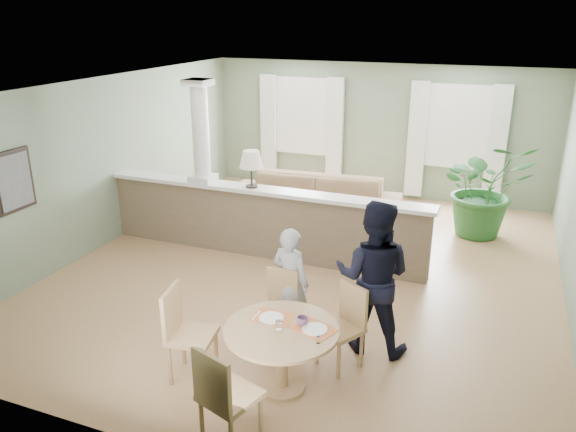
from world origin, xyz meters
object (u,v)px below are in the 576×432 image
at_px(chair_near, 223,394).
at_px(chair_side, 184,329).
at_px(man_person, 373,277).
at_px(chair_far_man, 345,322).
at_px(chair_far_boy, 280,303).
at_px(dining_table, 282,341).
at_px(child_person, 291,281).
at_px(houseplant, 485,189).
at_px(sofa, 312,204).

relative_size(chair_near, chair_side, 0.99).
height_order(chair_side, man_person, man_person).
bearing_deg(man_person, chair_far_man, 62.63).
bearing_deg(chair_far_boy, man_person, 6.99).
bearing_deg(chair_near, chair_side, -23.80).
distance_m(dining_table, child_person, 1.09).
xyz_separation_m(houseplant, man_person, (-0.95, -4.12, 0.06)).
distance_m(chair_far_boy, man_person, 1.13).
bearing_deg(man_person, sofa, -63.11).
height_order(chair_far_man, chair_side, chair_side).
relative_size(houseplant, chair_far_man, 1.80).
bearing_deg(man_person, chair_near, 65.74).
relative_size(chair_far_boy, man_person, 0.48).
xyz_separation_m(dining_table, chair_near, (-0.16, -0.95, 0.00)).
bearing_deg(sofa, dining_table, -79.28).
bearing_deg(dining_table, child_person, 106.87).
bearing_deg(chair_far_man, man_person, 94.84).
distance_m(chair_far_man, chair_side, 1.70).
bearing_deg(chair_side, child_person, -39.89).
bearing_deg(dining_table, chair_near, -99.57).
height_order(chair_far_boy, man_person, man_person).
relative_size(chair_near, man_person, 0.57).
bearing_deg(sofa, chair_far_boy, -81.38).
height_order(chair_far_man, chair_near, chair_near).
bearing_deg(sofa, chair_near, -83.56).
distance_m(chair_far_boy, chair_far_man, 0.86).
distance_m(houseplant, dining_table, 5.43).
distance_m(houseplant, child_person, 4.56).
distance_m(chair_side, child_person, 1.41).
bearing_deg(chair_side, chair_far_man, -70.58).
height_order(chair_far_man, child_person, child_person).
height_order(dining_table, chair_far_boy, chair_far_boy).
bearing_deg(chair_near, child_person, -67.29).
bearing_deg(child_person, houseplant, -101.33).
distance_m(houseplant, chair_side, 5.97).
relative_size(houseplant, child_person, 1.24).
bearing_deg(chair_far_man, child_person, -176.50).
height_order(chair_side, child_person, child_person).
bearing_deg(dining_table, chair_far_boy, 113.87).
xyz_separation_m(houseplant, chair_far_boy, (-1.97, -4.34, -0.36)).
bearing_deg(houseplant, chair_far_man, -104.12).
relative_size(dining_table, chair_near, 1.14).
xyz_separation_m(chair_near, chair_side, (-0.86, 0.78, 0.00)).
relative_size(dining_table, chair_far_man, 1.25).
distance_m(chair_far_boy, chair_side, 1.21).
distance_m(chair_near, man_person, 2.19).
bearing_deg(chair_far_man, chair_near, -81.25).
height_order(sofa, houseplant, houseplant).
relative_size(child_person, man_person, 0.75).
bearing_deg(child_person, chair_near, 107.92).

